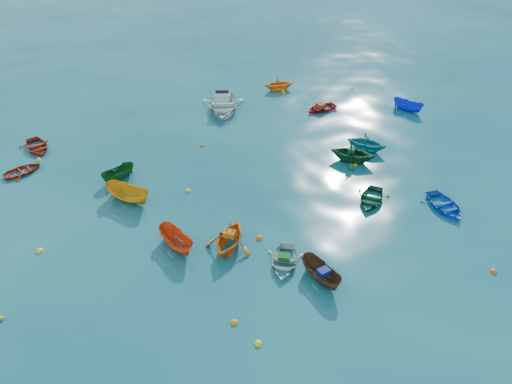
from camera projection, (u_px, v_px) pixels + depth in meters
name	position (u px, v px, depth m)	size (l,w,h in m)	color
ground	(298.00, 242.00, 28.06)	(160.00, 160.00, 0.00)	#0A434E
dinghy_white_near	(284.00, 265.00, 26.54)	(1.98, 2.77, 0.58)	beige
sampan_brown_mid	(321.00, 280.00, 25.61)	(1.06, 2.81, 1.09)	#4F2F1C
dinghy_blue_se	(444.00, 208.00, 30.68)	(2.17, 3.04, 0.63)	blue
dinghy_orange_w	(230.00, 248.00, 27.67)	(2.69, 3.12, 1.64)	orange
sampan_yellow_mid	(130.00, 201.00, 31.35)	(1.22, 3.25, 1.26)	orange
dinghy_green_e	(371.00, 201.00, 31.31)	(2.04, 2.85, 0.59)	#114A25
dinghy_cyan_se	(365.00, 150.00, 36.57)	(2.47, 2.87, 1.51)	teal
dinghy_red_nw	(24.00, 173.00, 34.06)	(1.81, 2.53, 0.53)	#A4200D
sampan_orange_n	(178.00, 247.00, 27.71)	(1.11, 2.95, 1.14)	#D03F13
dinghy_green_n	(351.00, 162.00, 35.27)	(2.65, 3.07, 1.62)	#0F4421
dinghy_red_ne	(321.00, 110.00, 42.19)	(1.99, 2.79, 0.58)	red
sampan_blue_far	(407.00, 110.00, 42.16)	(1.01, 2.69, 1.04)	#1124D8
dinghy_red_far	(37.00, 149.00, 36.71)	(2.15, 3.01, 0.62)	#9E200D
dinghy_orange_far	(279.00, 90.00, 45.68)	(2.32, 2.69, 1.41)	orange
sampan_green_far	(119.00, 179.00, 33.43)	(0.94, 2.50, 0.97)	#104517
motorboat_white	(223.00, 110.00, 42.27)	(3.67, 5.13, 1.66)	silver
tarp_green_a	(284.00, 257.00, 26.38)	(0.62, 0.47, 0.30)	#134F1A
tarp_blue_a	(324.00, 272.00, 25.12)	(0.59, 0.45, 0.29)	navy
tarp_orange_a	(229.00, 234.00, 27.16)	(0.63, 0.47, 0.30)	orange
tarp_green_b	(352.00, 150.00, 34.76)	(0.56, 0.43, 0.27)	#134F2A
tarp_orange_b	(320.00, 105.00, 41.88)	(0.70, 0.53, 0.34)	#AF3611
buoy_or_a	(234.00, 323.00, 23.28)	(0.35, 0.35, 0.35)	orange
buoy_ye_a	(258.00, 344.00, 22.30)	(0.36, 0.36, 0.36)	yellow
buoy_or_b	(493.00, 272.00, 26.09)	(0.34, 0.34, 0.34)	#FA5C0D
buoy_ye_b	(40.00, 251.00, 27.43)	(0.38, 0.38, 0.38)	yellow
buoy_or_c	(259.00, 239.00, 28.32)	(0.38, 0.38, 0.38)	orange
buoy_ye_c	(188.00, 191.00, 32.21)	(0.36, 0.36, 0.36)	yellow
buoy_or_d	(355.00, 165.00, 34.85)	(0.31, 0.31, 0.31)	orange
buoy_ye_d	(39.00, 160.00, 35.40)	(0.37, 0.37, 0.37)	yellow
buoy_or_e	(202.00, 146.00, 37.12)	(0.30, 0.30, 0.30)	#FF570D
buoy_ye_e	(352.00, 89.00, 45.86)	(0.31, 0.31, 0.31)	yellow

